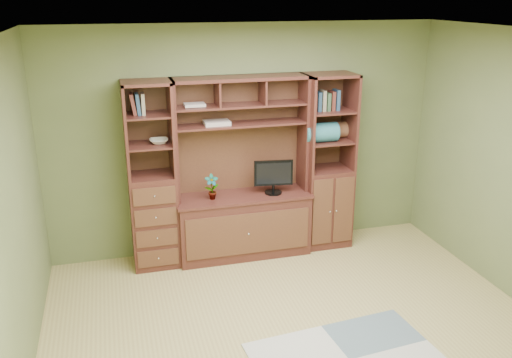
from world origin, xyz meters
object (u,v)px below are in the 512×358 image
object	(u,v)px
left_tower	(152,177)
monitor	(273,171)
center_hutch	(243,170)
right_tower	(327,162)

from	to	relation	value
left_tower	monitor	world-z (taller)	left_tower
center_hutch	right_tower	world-z (taller)	same
left_tower	right_tower	xyz separation A→B (m)	(2.02, 0.00, 0.00)
right_tower	left_tower	bearing A→B (deg)	180.00
center_hutch	right_tower	size ratio (longest dim) A/B	1.00
center_hutch	left_tower	world-z (taller)	same
left_tower	right_tower	world-z (taller)	same
monitor	right_tower	bearing A→B (deg)	14.09
center_hutch	monitor	bearing A→B (deg)	-5.76
right_tower	monitor	world-z (taller)	right_tower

